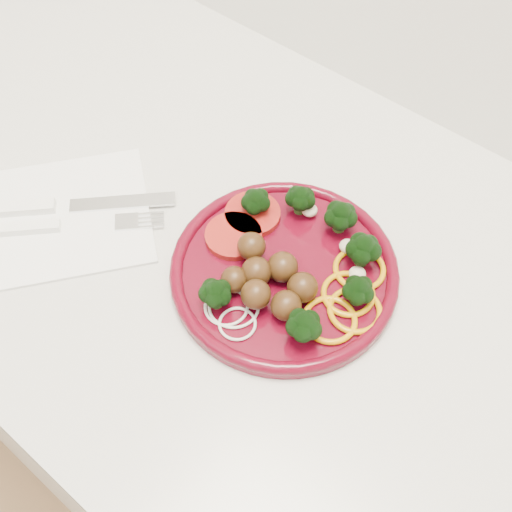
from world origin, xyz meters
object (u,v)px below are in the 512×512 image
Objects in this scene: plate at (287,268)px; napkin at (72,215)px; knife at (49,206)px; fork at (44,227)px.

plate is 1.40× the size of napkin.
knife is at bearing -158.95° from plate.
napkin is at bearing 33.31° from fork.
fork is (-0.24, -0.12, -0.01)m from plate.
plate reaches higher than knife.
plate is at bearing -24.27° from knife.
fork is at bearing -101.37° from napkin.
plate is 1.41× the size of knife.
napkin is at bearing -22.66° from knife.
fork is (0.02, -0.02, -0.00)m from knife.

